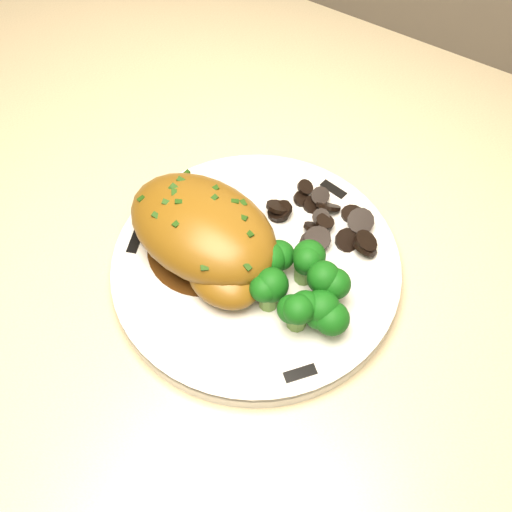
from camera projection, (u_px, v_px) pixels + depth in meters
The scene contains 9 objects.
counter at pixel (317, 425), 0.93m from camera, with size 2.05×0.68×1.00m.
plate at pixel (256, 268), 0.55m from camera, with size 0.25×0.25×0.02m, color silver.
rim_accent_0 at pixel (333, 190), 0.59m from camera, with size 0.03×0.01×0.00m, color black.
rim_accent_1 at pixel (135, 241), 0.56m from camera, with size 0.03×0.01×0.00m, color black.
rim_accent_2 at pixel (300, 373), 0.49m from camera, with size 0.03×0.01×0.00m, color black.
gravy_pool at pixel (205, 247), 0.55m from camera, with size 0.10×0.10×0.00m, color #3E210B.
chicken_breast at pixel (205, 234), 0.53m from camera, with size 0.15×0.11×0.05m.
mushroom_pile at pixel (325, 225), 0.56m from camera, with size 0.09×0.06×0.02m.
broccoli_florets at pixel (299, 288), 0.51m from camera, with size 0.08×0.06×0.04m.
Camera 1 is at (-0.23, 1.36, 1.36)m, focal length 45.00 mm.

